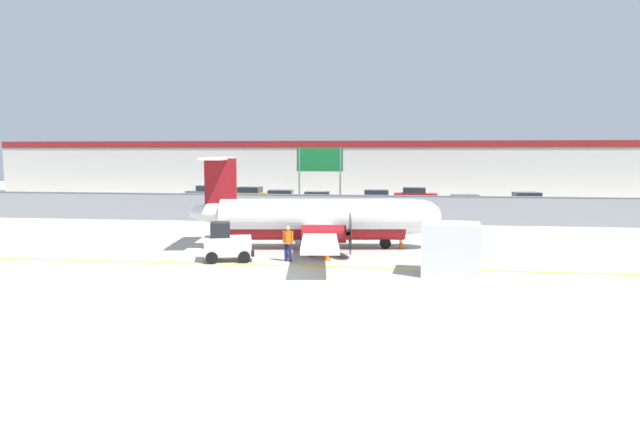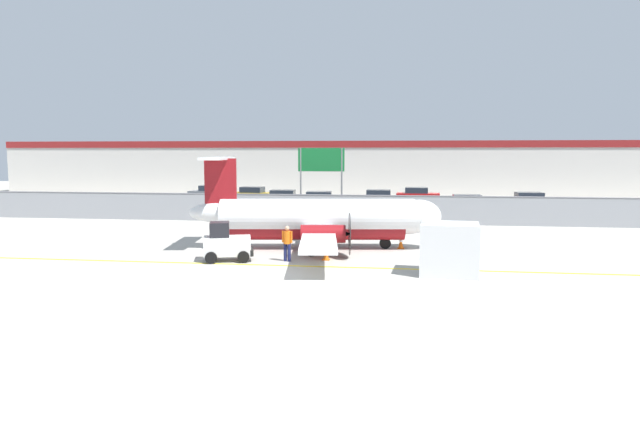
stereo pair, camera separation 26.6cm
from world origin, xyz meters
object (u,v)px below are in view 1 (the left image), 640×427
parked_car_0 (207,193)px  commuter_airplane (322,219)px  traffic_cone_near_left (401,243)px  traffic_cone_near_right (327,254)px  baggage_tug (227,243)px  parked_car_7 (528,201)px  parked_car_3 (316,201)px  highway_sign (320,166)px  parked_car_4 (375,198)px  parked_car_6 (466,204)px  ground_crew_worker (288,242)px  parked_car_2 (280,199)px  cargo_container (451,249)px  parked_car_1 (249,195)px  parked_car_5 (415,195)px

parked_car_0 → commuter_airplane: bearing=119.2°
traffic_cone_near_left → traffic_cone_near_right: 5.20m
baggage_tug → parked_car_7: baggage_tug is taller
parked_car_7 → commuter_airplane: bearing=-129.3°
parked_car_3 → highway_sign: highway_sign is taller
parked_car_0 → parked_car_3: 14.72m
parked_car_4 → parked_car_6: size_ratio=1.00×
commuter_airplane → ground_crew_worker: 4.00m
parked_car_4 → parked_car_2: bearing=8.7°
cargo_container → traffic_cone_near_left: (-2.00, 6.31, -0.79)m
traffic_cone_near_left → parked_car_1: bearing=120.5°
parked_car_6 → parked_car_4: bearing=145.7°
baggage_tug → parked_car_4: bearing=61.2°
commuter_airplane → traffic_cone_near_right: commuter_airplane is taller
parked_car_5 → baggage_tug: bearing=-104.8°
parked_car_5 → parked_car_6: 10.05m
parked_car_3 → traffic_cone_near_left: bearing=106.7°
commuter_airplane → highway_sign: 13.92m
parked_car_3 → highway_sign: size_ratio=0.78×
ground_crew_worker → traffic_cone_near_left: (5.39, 4.34, -0.64)m
cargo_container → parked_car_3: 27.20m
traffic_cone_near_right → highway_sign: bearing=98.4°
baggage_tug → parked_car_7: 32.08m
ground_crew_worker → traffic_cone_near_right: ground_crew_worker is taller
ground_crew_worker → parked_car_0: bearing=37.9°
baggage_tug → parked_car_7: (19.54, 25.44, 0.04)m
parked_car_4 → parked_car_7: same height
baggage_tug → parked_car_5: baggage_tug is taller
parked_car_6 → highway_sign: (-11.63, -4.09, 3.24)m
parked_car_3 → parked_car_6: same height
ground_crew_worker → parked_car_5: same height
parked_car_3 → parked_car_7: (18.50, 1.50, 0.00)m
commuter_airplane → parked_car_3: size_ratio=3.73×
cargo_container → parked_car_2: cargo_container is taller
parked_car_1 → parked_car_6: size_ratio=1.04×
baggage_tug → parked_car_1: baggage_tug is taller
parked_car_3 → parked_car_6: bearing=166.4°
traffic_cone_near_left → parked_car_5: bearing=86.2°
commuter_airplane → parked_car_4: (2.14, 22.89, -0.71)m
parked_car_1 → parked_car_6: 21.92m
cargo_container → parked_car_3: bearing=115.1°
baggage_tug → parked_car_6: size_ratio=0.60×
traffic_cone_near_left → traffic_cone_near_right: bearing=-133.8°
commuter_airplane → traffic_cone_near_left: commuter_airplane is taller
parked_car_0 → highway_sign: (13.71, -13.97, 3.24)m
parked_car_7 → highway_sign: (-17.34, -7.79, 3.24)m
parked_car_6 → parked_car_5: bearing=112.2°
commuter_airplane → parked_car_6: size_ratio=3.82×
commuter_airplane → traffic_cone_near_right: (0.62, -3.18, -1.29)m
parked_car_3 → parked_car_4: bearing=-153.4°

